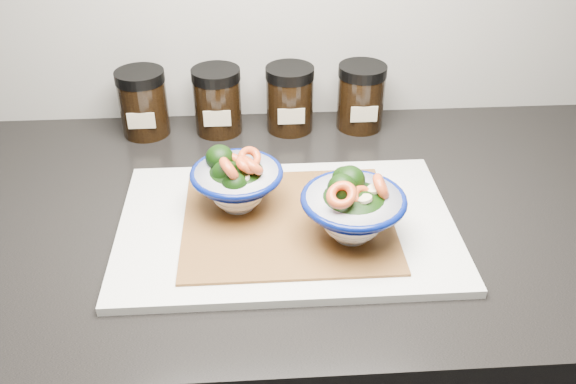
{
  "coord_description": "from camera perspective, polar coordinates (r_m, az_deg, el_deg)",
  "views": [
    {
      "loc": [
        -0.01,
        0.74,
        1.4
      ],
      "look_at": [
        0.03,
        1.4,
        0.96
      ],
      "focal_mm": 38.0,
      "sensor_mm": 36.0,
      "label": 1
    }
  ],
  "objects": [
    {
      "name": "cutting_board",
      "position": [
        0.82,
        -0.12,
        -3.14
      ],
      "size": [
        0.45,
        0.3,
        0.01
      ],
      "primitive_type": "cube",
      "color": "silver",
      "rests_on": "countertop"
    },
    {
      "name": "bowl_right",
      "position": [
        0.77,
        6.06,
        -1.53
      ],
      "size": [
        0.13,
        0.13,
        0.1
      ],
      "rotation": [
        0.0,
        0.0,
        0.18
      ],
      "color": "white",
      "rests_on": "bamboo_mat"
    },
    {
      "name": "spice_jar_d",
      "position": [
        1.06,
        6.83,
        8.85
      ],
      "size": [
        0.08,
        0.08,
        0.11
      ],
      "color": "black",
      "rests_on": "countertop"
    },
    {
      "name": "bowl_left",
      "position": [
        0.83,
        -4.86,
        0.96
      ],
      "size": [
        0.13,
        0.13,
        0.1
      ],
      "rotation": [
        0.0,
        0.0,
        0.21
      ],
      "color": "white",
      "rests_on": "bamboo_mat"
    },
    {
      "name": "bamboo_mat",
      "position": [
        0.82,
        -0.0,
        -2.67
      ],
      "size": [
        0.28,
        0.24,
        0.0
      ],
      "primitive_type": "cube",
      "color": "brown",
      "rests_on": "cutting_board"
    },
    {
      "name": "spice_jar_c",
      "position": [
        1.05,
        0.17,
        8.73
      ],
      "size": [
        0.08,
        0.08,
        0.11
      ],
      "color": "black",
      "rests_on": "countertop"
    },
    {
      "name": "spice_jar_b",
      "position": [
        1.05,
        -6.62,
        8.49
      ],
      "size": [
        0.08,
        0.08,
        0.11
      ],
      "color": "black",
      "rests_on": "countertop"
    },
    {
      "name": "countertop",
      "position": [
        0.88,
        -2.29,
        -2.6
      ],
      "size": [
        3.5,
        0.6,
        0.04
      ],
      "primitive_type": "cube",
      "color": "black",
      "rests_on": "cabinet"
    },
    {
      "name": "spice_jar_a",
      "position": [
        1.06,
        -13.39,
        8.13
      ],
      "size": [
        0.08,
        0.08,
        0.11
      ],
      "color": "black",
      "rests_on": "countertop"
    }
  ]
}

